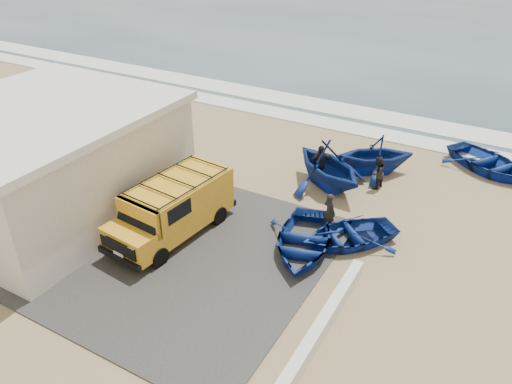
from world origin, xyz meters
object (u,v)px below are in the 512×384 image
at_px(fisherman_front, 329,212).
at_px(fisherman_middle, 377,173).
at_px(boat_near_left, 303,241).
at_px(fisherman_back, 320,164).
at_px(boat_mid_left, 328,165).
at_px(boat_far_right, 488,162).
at_px(parapet, 324,323).
at_px(boat_far_left, 375,154).
at_px(boat_near_right, 349,234).
at_px(van, 174,206).
at_px(building, 45,159).

bearing_deg(fisherman_front, fisherman_middle, -71.19).
height_order(boat_near_left, fisherman_back, fisherman_back).
xyz_separation_m(boat_near_left, boat_mid_left, (-1.05, 4.80, 0.66)).
bearing_deg(boat_near_left, boat_far_right, 47.39).
relative_size(boat_far_right, fisherman_front, 2.65).
relative_size(parapet, boat_mid_left, 1.45).
bearing_deg(boat_far_left, parapet, -23.32).
bearing_deg(fisherman_middle, boat_mid_left, -50.61).
distance_m(boat_near_right, boat_mid_left, 4.31).
relative_size(van, boat_near_left, 1.31).
xyz_separation_m(van, fisherman_front, (4.99, 3.10, -0.40)).
bearing_deg(boat_mid_left, boat_near_left, -135.82).
bearing_deg(fisherman_front, boat_far_left, -63.21).
bearing_deg(fisherman_front, boat_mid_left, -39.53).
distance_m(boat_near_left, fisherman_back, 5.28).
bearing_deg(van, parapet, -9.38).
relative_size(boat_far_left, fisherman_back, 1.98).
height_order(parapet, fisherman_front, fisherman_front).
relative_size(boat_far_right, fisherman_middle, 2.79).
height_order(parapet, boat_far_left, boat_far_left).
height_order(boat_far_left, fisherman_middle, boat_far_left).
distance_m(boat_near_left, boat_far_right, 11.16).
bearing_deg(boat_near_right, boat_far_right, 109.45).
distance_m(building, fisherman_middle, 13.85).
distance_m(boat_far_right, fisherman_middle, 5.87).
bearing_deg(fisherman_middle, van, -25.23).
height_order(parapet, boat_near_right, boat_near_right).
relative_size(boat_near_right, boat_far_left, 1.03).
bearing_deg(van, boat_far_right, 55.78).
relative_size(boat_near_right, fisherman_front, 2.31).
bearing_deg(building, boat_far_right, 38.90).
xyz_separation_m(boat_mid_left, fisherman_middle, (1.93, 0.98, -0.33)).
height_order(building, boat_mid_left, building).
bearing_deg(parapet, boat_near_left, 123.92).
xyz_separation_m(boat_near_left, fisherman_front, (0.30, 1.71, 0.37)).
height_order(boat_near_right, fisherman_front, fisherman_front).
bearing_deg(fisherman_back, parapet, -111.35).
distance_m(parapet, van, 7.21).
bearing_deg(fisherman_back, boat_near_left, -118.66).
height_order(boat_mid_left, fisherman_back, boat_mid_left).
bearing_deg(boat_far_left, boat_mid_left, -63.96).
xyz_separation_m(boat_near_left, boat_far_right, (4.95, 10.01, 0.01)).
bearing_deg(building, fisherman_back, 39.86).
xyz_separation_m(building, fisherman_back, (8.76, 7.31, -1.26)).
height_order(boat_near_left, fisherman_front, fisherman_front).
bearing_deg(building, boat_mid_left, 37.50).
xyz_separation_m(building, fisherman_front, (10.59, 3.99, -1.37)).
height_order(parapet, van, van).
height_order(boat_far_right, fisherman_middle, fisherman_middle).
relative_size(fisherman_middle, fisherman_back, 0.83).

